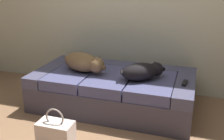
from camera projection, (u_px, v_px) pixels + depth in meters
couch at (113, 90)px, 3.12m from camera, size 1.81×0.96×0.42m
dog_tan at (84, 62)px, 3.06m from camera, size 0.62×0.41×0.22m
dog_dark at (143, 71)px, 2.82m from camera, size 0.49×0.43×0.19m
tv_remote at (185, 83)px, 2.73m from camera, size 0.06×0.15×0.02m
handbag at (56, 134)px, 2.39m from camera, size 0.32×0.18×0.38m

